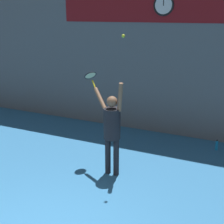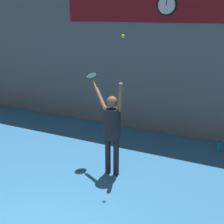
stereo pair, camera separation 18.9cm
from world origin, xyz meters
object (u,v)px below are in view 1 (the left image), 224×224
at_px(tennis_ball, 123,36).
at_px(tennis_player, 112,127).
at_px(tennis_racket, 91,76).
at_px(scoreboard_clock, 164,5).
at_px(water_bottle, 217,145).

bearing_deg(tennis_ball, tennis_player, 163.58).
relative_size(tennis_player, tennis_racket, 5.46).
bearing_deg(scoreboard_clock, tennis_racket, -110.89).
xyz_separation_m(scoreboard_clock, tennis_racket, (-0.96, -2.51, -1.62)).
distance_m(tennis_player, tennis_ball, 1.99).
distance_m(tennis_ball, water_bottle, 4.25).
xyz_separation_m(tennis_player, water_bottle, (2.04, 2.37, -1.03)).
bearing_deg(water_bottle, tennis_player, -130.70).
relative_size(tennis_player, tennis_ball, 31.50).
relative_size(scoreboard_clock, tennis_ball, 8.45).
bearing_deg(water_bottle, scoreboard_clock, 161.98).
xyz_separation_m(tennis_racket, tennis_ball, (1.04, -0.54, 0.98)).
distance_m(scoreboard_clock, water_bottle, 4.11).
xyz_separation_m(tennis_player, tennis_ball, (0.29, -0.08, 1.97)).
xyz_separation_m(tennis_player, tennis_racket, (-0.75, 0.45, 0.99)).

